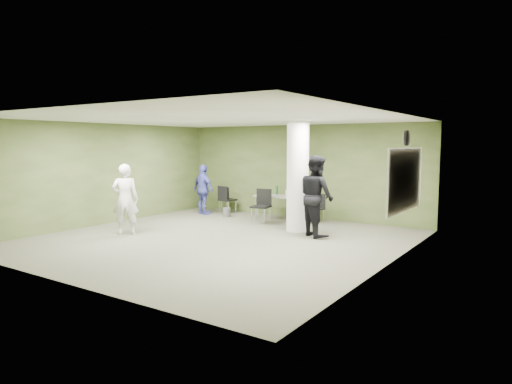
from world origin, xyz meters
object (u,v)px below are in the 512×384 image
Objects in this scene: chair_back_left at (225,197)px; man_black at (316,196)px; woman_white at (125,199)px; folding_table at (281,197)px; man_blue at (203,190)px.

man_black is at bearing 166.82° from chair_back_left.
woman_white is at bearing 66.02° from man_black.
chair_back_left is 4.10m from woman_white.
man_black is (4.04, -1.65, 0.46)m from chair_back_left.
man_black is at bearing -39.40° from folding_table.
woman_white is (0.04, -4.08, 0.35)m from chair_back_left.
woman_white is 1.10× the size of man_blue.
chair_back_left is at bearing -133.98° from woman_white.
folding_table is 0.88× the size of woman_white.
man_black is 4.64m from man_blue.
woman_white is at bearing 99.54° from chair_back_left.
chair_back_left is 4.39m from man_black.
folding_table is 0.78× the size of man_black.
folding_table is at bearing -3.92° from man_black.
chair_back_left is at bearing -116.57° from man_blue.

